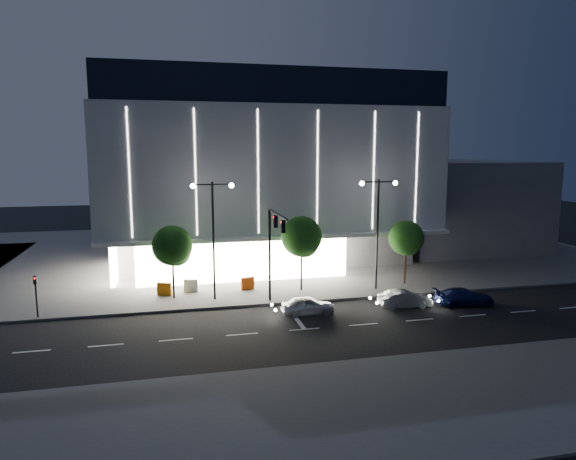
# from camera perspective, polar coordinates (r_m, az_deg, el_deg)

# --- Properties ---
(ground) EXTENTS (160.00, 160.00, 0.00)m
(ground) POSITION_cam_1_polar(r_m,az_deg,el_deg) (34.19, -2.12, -10.39)
(ground) COLOR black
(ground) RESTS_ON ground
(sidewalk_museum) EXTENTS (70.00, 40.00, 0.15)m
(sidewalk_museum) POSITION_cam_1_polar(r_m,az_deg,el_deg) (57.88, -1.80, -2.27)
(sidewalk_museum) COLOR #474747
(sidewalk_museum) RESTS_ON ground
(sidewalk_near) EXTENTS (70.00, 10.00, 0.15)m
(sidewalk_near) POSITION_cam_1_polar(r_m,az_deg,el_deg) (25.23, 15.33, -17.84)
(sidewalk_near) COLOR #474747
(sidewalk_near) RESTS_ON ground
(museum) EXTENTS (30.00, 25.80, 18.00)m
(museum) POSITION_cam_1_polar(r_m,az_deg,el_deg) (54.78, -3.58, 6.78)
(museum) COLOR #4C4C51
(museum) RESTS_ON ground
(annex_building) EXTENTS (16.00, 20.00, 10.00)m
(annex_building) POSITION_cam_1_polar(r_m,az_deg,el_deg) (64.58, 16.80, 2.94)
(annex_building) COLOR #4C4C51
(annex_building) RESTS_ON ground
(traffic_mast) EXTENTS (0.33, 5.89, 7.07)m
(traffic_mast) POSITION_cam_1_polar(r_m,az_deg,el_deg) (36.28, -1.62, -1.05)
(traffic_mast) COLOR black
(traffic_mast) RESTS_ON ground
(street_lamp_west) EXTENTS (3.16, 0.36, 9.00)m
(street_lamp_west) POSITION_cam_1_polar(r_m,az_deg,el_deg) (38.19, -8.32, 0.78)
(street_lamp_west) COLOR black
(street_lamp_west) RESTS_ON ground
(street_lamp_east) EXTENTS (3.16, 0.36, 9.00)m
(street_lamp_east) POSITION_cam_1_polar(r_m,az_deg,el_deg) (41.33, 9.95, 1.35)
(street_lamp_east) COLOR black
(street_lamp_east) RESTS_ON ground
(ped_signal_far) EXTENTS (0.22, 0.24, 3.00)m
(ped_signal_far) POSITION_cam_1_polar(r_m,az_deg,el_deg) (38.43, -26.20, -6.20)
(ped_signal_far) COLOR black
(ped_signal_far) RESTS_ON ground
(tree_left) EXTENTS (3.02, 3.02, 5.72)m
(tree_left) POSITION_cam_1_polar(r_m,az_deg,el_deg) (39.38, -12.70, -1.94)
(tree_left) COLOR black
(tree_left) RESTS_ON ground
(tree_mid) EXTENTS (3.25, 3.25, 6.15)m
(tree_mid) POSITION_cam_1_polar(r_m,az_deg,el_deg) (40.61, 1.54, -0.97)
(tree_mid) COLOR black
(tree_mid) RESTS_ON ground
(tree_right) EXTENTS (2.91, 2.91, 5.51)m
(tree_right) POSITION_cam_1_polar(r_m,az_deg,el_deg) (43.80, 13.00, -1.06)
(tree_right) COLOR black
(tree_right) RESTS_ON ground
(car_lead) EXTENTS (3.79, 1.69, 1.26)m
(car_lead) POSITION_cam_1_polar(r_m,az_deg,el_deg) (35.88, 2.22, -8.39)
(car_lead) COLOR #B7BBC0
(car_lead) RESTS_ON ground
(car_second) EXTENTS (3.91, 1.57, 1.26)m
(car_second) POSITION_cam_1_polar(r_m,az_deg,el_deg) (38.33, 12.85, -7.48)
(car_second) COLOR #B8BDC1
(car_second) RESTS_ON ground
(car_third) EXTENTS (4.49, 2.18, 1.26)m
(car_third) POSITION_cam_1_polar(r_m,az_deg,el_deg) (40.04, 18.96, -7.04)
(car_third) COLOR navy
(car_third) RESTS_ON ground
(barrier_a) EXTENTS (1.12, 0.58, 1.00)m
(barrier_a) POSITION_cam_1_polar(r_m,az_deg,el_deg) (40.99, -13.58, -6.40)
(barrier_a) COLOR #C5660A
(barrier_a) RESTS_ON sidewalk_museum
(barrier_b) EXTENTS (1.13, 0.46, 1.00)m
(barrier_b) POSITION_cam_1_polar(r_m,az_deg,el_deg) (41.56, -10.74, -6.10)
(barrier_b) COLOR silver
(barrier_b) RESTS_ON sidewalk_museum
(barrier_c) EXTENTS (1.13, 0.52, 1.00)m
(barrier_c) POSITION_cam_1_polar(r_m,az_deg,el_deg) (41.65, -4.51, -5.93)
(barrier_c) COLOR #E44B0C
(barrier_c) RESTS_ON sidewalk_museum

